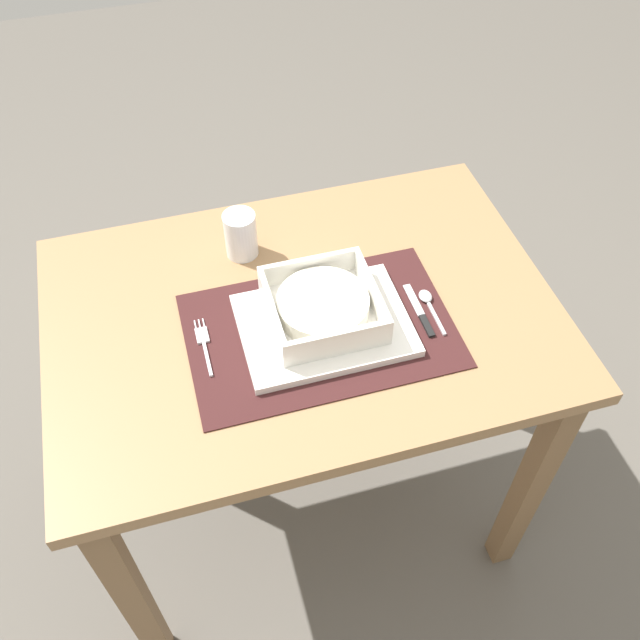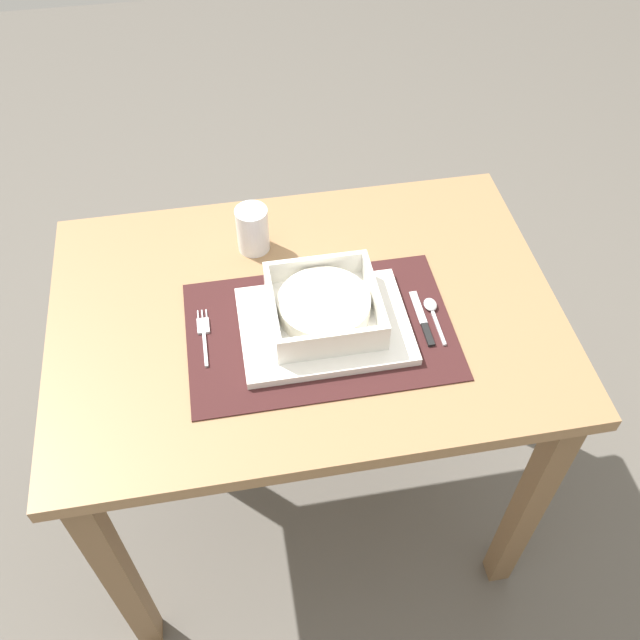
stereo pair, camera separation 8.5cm
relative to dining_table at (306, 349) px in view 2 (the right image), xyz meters
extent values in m
plane|color=#59544C|center=(0.00, 0.00, -0.63)|extent=(6.00, 6.00, 0.00)
cube|color=#936D47|center=(0.00, 0.00, 0.10)|extent=(0.94, 0.66, 0.03)
cube|color=brown|center=(-0.42, -0.28, -0.27)|extent=(0.05, 0.05, 0.72)
cube|color=brown|center=(0.42, -0.28, -0.27)|extent=(0.05, 0.05, 0.72)
cube|color=brown|center=(-0.42, 0.28, -0.27)|extent=(0.05, 0.05, 0.72)
cube|color=brown|center=(0.42, 0.28, -0.27)|extent=(0.05, 0.05, 0.72)
cube|color=#381919|center=(0.02, -0.06, 0.12)|extent=(0.48, 0.31, 0.00)
cube|color=white|center=(0.03, -0.05, 0.13)|extent=(0.30, 0.22, 0.02)
cube|color=white|center=(0.03, -0.04, 0.14)|extent=(0.19, 0.19, 0.01)
cube|color=white|center=(-0.06, -0.04, 0.17)|extent=(0.01, 0.19, 0.05)
cube|color=white|center=(0.12, -0.04, 0.17)|extent=(0.01, 0.19, 0.05)
cube|color=white|center=(0.03, -0.13, 0.17)|extent=(0.17, 0.01, 0.05)
cube|color=white|center=(0.03, 0.05, 0.17)|extent=(0.17, 0.01, 0.05)
cylinder|color=silver|center=(0.03, -0.04, 0.16)|extent=(0.17, 0.17, 0.03)
cube|color=silver|center=(-0.19, -0.07, 0.12)|extent=(0.01, 0.08, 0.00)
cube|color=silver|center=(-0.19, -0.01, 0.12)|extent=(0.02, 0.04, 0.00)
cylinder|color=silver|center=(-0.20, 0.01, 0.12)|extent=(0.00, 0.02, 0.00)
cylinder|color=silver|center=(-0.19, 0.01, 0.12)|extent=(0.00, 0.02, 0.00)
cylinder|color=silver|center=(-0.18, 0.01, 0.12)|extent=(0.00, 0.02, 0.00)
cube|color=silver|center=(0.23, -0.09, 0.12)|extent=(0.01, 0.08, 0.00)
ellipsoid|color=silver|center=(0.23, -0.04, 0.13)|extent=(0.02, 0.03, 0.01)
cube|color=black|center=(0.21, -0.10, 0.12)|extent=(0.01, 0.05, 0.01)
cube|color=silver|center=(0.21, -0.04, 0.12)|extent=(0.01, 0.08, 0.00)
cylinder|color=white|center=(-0.07, 0.18, 0.17)|extent=(0.06, 0.06, 0.10)
cylinder|color=#C64C1E|center=(-0.07, 0.18, 0.15)|extent=(0.05, 0.05, 0.07)
camera|label=1|loc=(-0.20, -0.84, 1.09)|focal=39.16mm
camera|label=2|loc=(-0.12, -0.85, 1.09)|focal=39.16mm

